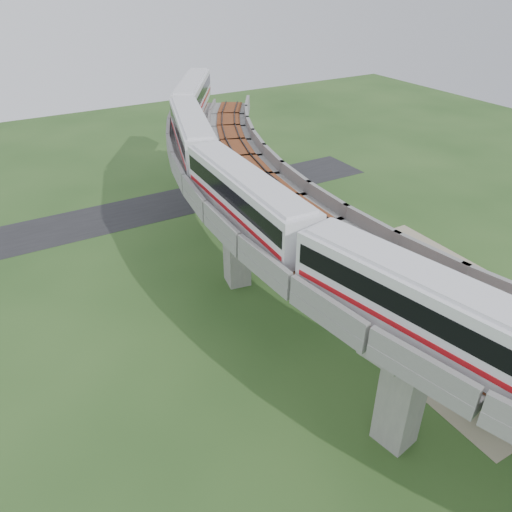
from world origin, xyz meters
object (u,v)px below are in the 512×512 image
object	(u,v)px
car_white	(503,368)
car_red	(479,280)
metro_train	(242,160)
car_dark	(393,294)

from	to	relation	value
car_white	car_red	distance (m)	12.01
metro_train	car_dark	size ratio (longest dim) A/B	13.02
car_red	car_dark	xyz separation A→B (m)	(-8.53, 2.27, 0.11)
metro_train	car_red	size ratio (longest dim) A/B	17.81
metro_train	car_red	distance (m)	24.82
car_red	car_dark	bearing A→B (deg)	-124.83
metro_train	car_dark	world-z (taller)	metro_train
car_dark	metro_train	bearing A→B (deg)	52.08
metro_train	car_red	bearing A→B (deg)	-30.34
car_white	car_dark	xyz separation A→B (m)	(-0.29, 11.01, 0.07)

